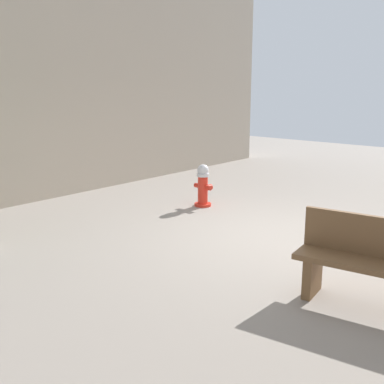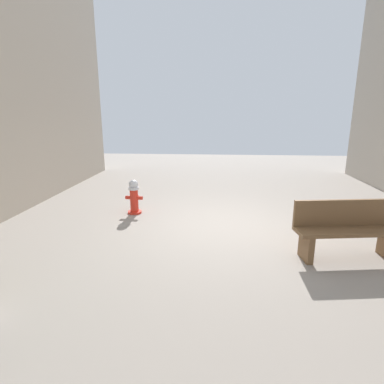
% 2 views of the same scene
% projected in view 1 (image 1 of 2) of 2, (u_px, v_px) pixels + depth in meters
% --- Properties ---
extents(ground_plane, '(23.40, 23.40, 0.00)m').
position_uv_depth(ground_plane, '(281.00, 239.00, 7.05)').
color(ground_plane, gray).
extents(fire_hydrant, '(0.42, 0.39, 0.81)m').
position_uv_depth(fire_hydrant, '(203.00, 185.00, 8.88)').
color(fire_hydrant, red).
rests_on(fire_hydrant, ground_plane).
extents(bench_near, '(1.76, 0.67, 0.95)m').
position_uv_depth(bench_near, '(381.00, 263.00, 4.78)').
color(bench_near, brown).
rests_on(bench_near, ground_plane).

